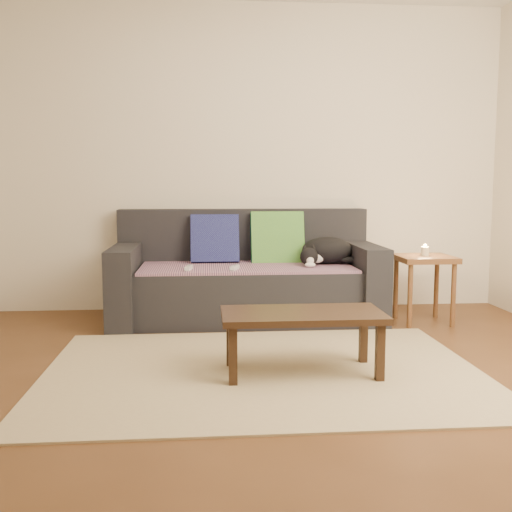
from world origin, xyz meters
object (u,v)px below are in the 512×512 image
Objects in this scene: wii_remote_b at (235,268)px; coffee_table at (302,320)px; cat at (326,251)px; wii_remote_a at (189,268)px; sofa at (246,280)px; side_table at (424,268)px.

wii_remote_b reaches higher than coffee_table.
wii_remote_a is (-1.10, -0.26, -0.09)m from cat.
wii_remote_a is 1.38m from coffee_table.
sofa is 14.00× the size of wii_remote_a.
coffee_table is (0.22, -1.49, 0.01)m from sofa.
cat reaches higher than side_table.
wii_remote_a is 0.16× the size of coffee_table.
wii_remote_a is at bearing -179.65° from side_table.
cat is at bearing 73.70° from coffee_table.
cat is 1.54m from coffee_table.
cat is 0.95× the size of side_table.
wii_remote_a is at bearing -171.53° from cat.
side_table is (1.48, 0.03, -0.02)m from wii_remote_b.
wii_remote_b is at bearing -109.36° from sofa.
sofa is 0.35m from wii_remote_b.
coffee_table is (0.67, -1.20, -0.14)m from wii_remote_a.
coffee_table is (0.32, -1.19, -0.14)m from wii_remote_b.
sofa is 14.00× the size of wii_remote_b.
wii_remote_b is (-0.75, -0.27, -0.09)m from cat.
coffee_table is at bearing -133.66° from side_table.
sofa reaches higher than coffee_table.
wii_remote_b is 1.48m from side_table.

